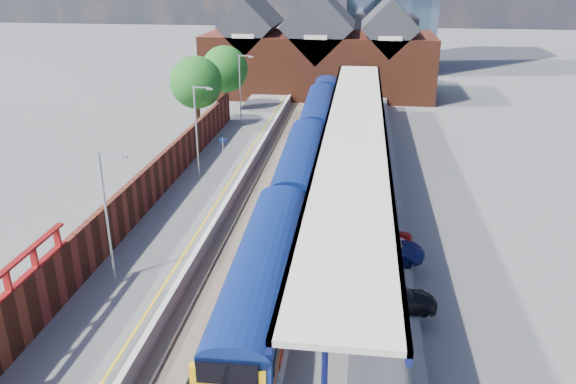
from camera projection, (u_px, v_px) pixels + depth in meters
name	position (u px, v px, depth m)	size (l,w,h in m)	color
ground	(293.00, 158.00, 51.02)	(240.00, 240.00, 0.00)	#5B5B5E
ballast_bed	(277.00, 200.00, 41.82)	(6.00, 76.00, 0.06)	#473D33
rails	(277.00, 199.00, 41.78)	(4.51, 76.00, 0.14)	slate
left_platform	(205.00, 191.00, 42.30)	(5.00, 76.00, 1.00)	#565659
right_platform	(358.00, 198.00, 40.92)	(6.00, 76.00, 1.00)	#565659
coping_left	(235.00, 186.00, 41.82)	(0.30, 76.00, 0.05)	silver
coping_right	(320.00, 190.00, 41.06)	(0.30, 76.00, 0.05)	silver
yellow_line	(228.00, 185.00, 41.90)	(0.14, 76.00, 0.01)	yellow
train	(311.00, 135.00, 50.58)	(3.20, 65.96, 3.45)	navy
canopy	(355.00, 128.00, 41.00)	(4.50, 52.00, 4.48)	#0E1455
lamp_post_b	(108.00, 209.00, 27.85)	(1.48, 0.18, 7.00)	#A5A8AA
lamp_post_c	(198.00, 125.00, 42.57)	(1.48, 0.18, 7.00)	#A5A8AA
lamp_post_d	(241.00, 85.00, 57.28)	(1.48, 0.18, 7.00)	#A5A8AA
platform_sign	(223.00, 147.00, 45.10)	(0.55, 0.08, 2.50)	#A5A8AA
brick_wall	(137.00, 197.00, 35.94)	(0.35, 50.00, 3.86)	#572617
station_building	(319.00, 53.00, 74.74)	(30.00, 12.12, 13.78)	#572617
tree_near	(197.00, 84.00, 55.70)	(5.20, 5.20, 8.10)	#382314
tree_far	(226.00, 71.00, 62.94)	(5.20, 5.20, 8.10)	#382314
parked_car_red	(382.00, 234.00, 32.88)	(1.45, 3.61, 1.23)	#A1100D
parked_car_silver	(373.00, 245.00, 31.58)	(1.37, 3.92, 1.29)	#A1A1A6
parked_car_dark	(396.00, 298.00, 26.67)	(1.60, 3.93, 1.14)	black
parked_car_blue	(386.00, 248.00, 31.29)	(1.98, 4.30, 1.20)	navy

